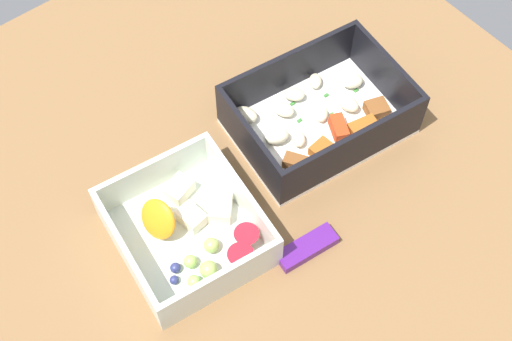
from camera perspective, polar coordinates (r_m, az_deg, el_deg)
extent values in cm
cube|color=brown|center=(82.07, -0.98, -1.37)|extent=(80.00, 80.00, 2.00)
cube|color=white|center=(85.69, 5.05, 3.69)|extent=(21.68, 16.73, 0.60)
cube|color=black|center=(87.22, 10.53, 7.65)|extent=(2.44, 14.21, 6.18)
cube|color=black|center=(79.68, -0.54, 2.17)|extent=(2.44, 14.21, 6.18)
cube|color=black|center=(80.02, 7.97, 1.70)|extent=(18.72, 3.03, 6.18)
cube|color=black|center=(86.36, 2.65, 8.15)|extent=(18.72, 3.03, 6.18)
ellipsoid|color=beige|center=(83.12, 3.36, 2.71)|extent=(2.59, 2.79, 1.15)
ellipsoid|color=beige|center=(82.83, 1.70, 2.81)|extent=(3.52, 3.03, 1.48)
ellipsoid|color=beige|center=(85.37, 5.35, 4.59)|extent=(2.72, 2.64, 1.12)
ellipsoid|color=beige|center=(88.48, 4.85, 7.28)|extent=(2.70, 2.75, 1.13)
ellipsoid|color=beige|center=(88.76, 7.88, 7.20)|extent=(3.21, 2.77, 1.35)
ellipsoid|color=beige|center=(86.80, 3.11, 6.21)|extent=(3.15, 3.20, 1.32)
ellipsoid|color=beige|center=(85.26, 2.24, 4.99)|extent=(2.92, 3.33, 1.39)
ellipsoid|color=beige|center=(84.64, -0.86, 4.57)|extent=(3.15, 3.59, 1.49)
ellipsoid|color=beige|center=(86.31, 7.68, 5.26)|extent=(2.50, 3.13, 1.39)
cube|color=#AD5B1E|center=(82.55, 5.27, 1.76)|extent=(2.73, 1.97, 1.37)
cube|color=#AD5B1E|center=(84.70, 8.67, 3.44)|extent=(3.78, 2.55, 1.66)
cube|color=brown|center=(81.24, 3.49, 0.60)|extent=(3.28, 3.88, 1.40)
cube|color=brown|center=(86.76, 9.79, 4.94)|extent=(3.25, 3.11, 1.48)
cube|color=red|center=(84.19, 6.76, 3.41)|extent=(2.89, 3.69, 1.78)
cube|color=#387A33|center=(85.44, 6.16, 3.76)|extent=(0.60, 0.40, 0.20)
cube|color=#387A33|center=(86.31, 6.18, 4.55)|extent=(0.60, 0.40, 0.20)
cube|color=#387A33|center=(88.97, 8.13, 6.46)|extent=(0.60, 0.40, 0.20)
cube|color=#387A33|center=(85.44, 3.57, 4.07)|extent=(0.60, 0.40, 0.20)
cube|color=#387A33|center=(86.95, 3.01, 5.46)|extent=(0.60, 0.40, 0.20)
cube|color=#387A33|center=(88.06, 5.74, 6.11)|extent=(0.60, 0.40, 0.20)
cube|color=silver|center=(77.86, -5.57, -5.39)|extent=(16.48, 17.71, 0.60)
cube|color=silver|center=(76.85, -1.18, -2.08)|extent=(2.66, 15.91, 4.82)
cube|color=silver|center=(74.70, -10.46, -6.89)|extent=(2.66, 15.91, 4.82)
cube|color=silver|center=(72.37, -2.81, -9.09)|extent=(13.30, 2.32, 4.82)
cube|color=silver|center=(79.18, -8.38, -0.23)|extent=(13.30, 2.32, 4.82)
ellipsoid|color=orange|center=(76.16, -7.97, -3.94)|extent=(4.52, 5.24, 4.63)
cube|color=#F4EACC|center=(79.44, -6.26, -1.55)|extent=(3.61, 3.09, 1.85)
cube|color=#F4EACC|center=(77.59, -5.27, -3.82)|extent=(2.59, 3.23, 1.78)
cube|color=#F4EACC|center=(77.82, -2.90, -3.08)|extent=(3.97, 4.01, 1.93)
sphere|color=#9ECC60|center=(74.60, -3.87, -8.04)|extent=(1.95, 1.95, 1.95)
sphere|color=#9ECC60|center=(75.90, -3.65, -6.09)|extent=(1.72, 1.72, 1.72)
sphere|color=#9ECC60|center=(75.39, -5.37, -7.38)|extent=(1.49, 1.49, 1.49)
sphere|color=#9ECC60|center=(74.46, -5.06, -8.99)|extent=(1.42, 1.42, 1.42)
cone|color=red|center=(75.86, -0.77, -5.52)|extent=(2.77, 2.77, 2.22)
cone|color=red|center=(74.78, -1.25, -7.18)|extent=(2.86, 2.86, 2.29)
sphere|color=navy|center=(75.42, -6.57, -7.87)|extent=(1.18, 1.18, 1.18)
sphere|color=navy|center=(74.97, -6.67, -8.84)|extent=(0.99, 0.99, 0.99)
sphere|color=navy|center=(73.88, -6.24, -10.76)|extent=(1.01, 1.01, 1.01)
cube|color=#51197A|center=(76.67, 3.97, -6.42)|extent=(7.23, 3.21, 1.20)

